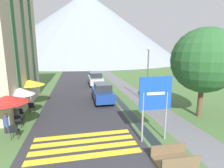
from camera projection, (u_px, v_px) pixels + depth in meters
The scene contains 21 objects.
ground_plane at pixel (97, 85), 24.71m from camera, with size 160.00×160.00×0.00m, color #476B38.
road at pixel (78, 76), 33.81m from camera, with size 6.40×60.00×0.01m.
footpath at pixel (108, 75), 35.03m from camera, with size 2.20×60.00×0.01m.
drainage_channel at pixel (97, 75), 34.55m from camera, with size 0.60×60.00×0.00m.
crosswalk_marking at pixel (85, 145), 9.14m from camera, with size 5.44×2.54×0.01m.
mountain_distant at pixel (87, 27), 77.50m from camera, with size 81.66×81.66×29.36m.
road_sign at pixel (155, 99), 9.13m from camera, with size 1.79×0.11×3.55m.
footbridge at pixel (174, 160), 7.53m from camera, with size 1.70×1.10×0.65m.
parked_car_near at pixel (102, 93), 16.56m from camera, with size 1.77×4.00×1.82m.
parked_car_far at pixel (95, 79), 24.51m from camera, with size 1.91×4.27×1.82m.
cafe_chair_near_left at pixel (18, 120), 11.05m from camera, with size 0.40×0.40×0.85m.
cafe_chair_nearest at pixel (14, 130), 9.65m from camera, with size 0.40×0.40×0.85m.
cafe_chair_middle at pixel (20, 113), 12.34m from camera, with size 0.40×0.40×0.85m.
cafe_chair_far_right at pixel (31, 107), 13.67m from camera, with size 0.40×0.40×0.85m.
cafe_umbrella_front_red at pixel (7, 99), 10.00m from camera, with size 2.36×2.36×2.32m.
cafe_umbrella_middle_white at pixel (20, 91), 12.22m from camera, with size 1.95×1.95×2.29m.
cafe_umbrella_rear_yellow at pixel (29, 83), 14.74m from camera, with size 2.49×2.49×2.39m.
person_seated_far at pixel (6, 122), 10.27m from camera, with size 0.32×0.32×1.24m.
person_seated_near at pixel (17, 114), 11.62m from camera, with size 0.32×0.32×1.24m.
streetlamp at pixel (148, 71), 15.83m from camera, with size 0.28×0.28×5.11m.
tree_by_path at pixel (204, 60), 12.31m from camera, with size 4.59×4.59×6.45m.
Camera 1 is at (-2.80, -4.16, 4.88)m, focal length 28.00 mm.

